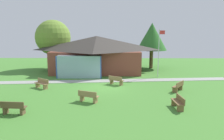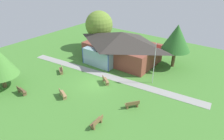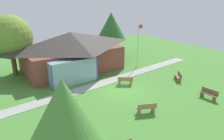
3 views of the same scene
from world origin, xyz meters
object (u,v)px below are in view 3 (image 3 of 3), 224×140
Objects in this scene: flagpole at (138,43)px; bench_mid_left at (68,105)px; pavilion at (71,51)px; bench_front_right at (209,94)px; bench_front_center at (146,108)px; bench_rear_near_path at (125,81)px; bench_mid_right at (178,77)px; tree_behind_pavilion_right at (111,26)px; tree_behind_pavilion_left at (10,37)px; tree_lawn_corner at (65,120)px.

flagpole is 12.65m from bench_mid_left.
pavilion is 7.84× the size of bench_mid_left.
pavilion reaches higher than bench_front_right.
bench_rear_near_path is at bearing 92.24° from bench_front_center.
flagpole is 3.62× the size of bench_mid_right.
tree_behind_pavilion_right is (-0.31, 11.97, 3.91)m from bench_mid_right.
pavilion is 8.13m from tree_behind_pavilion_right.
bench_rear_near_path is 0.98× the size of bench_front_right.
bench_front_right is 20.27m from tree_behind_pavilion_left.
bench_front_right is (6.05, -1.23, 0.00)m from bench_front_center.
tree_behind_pavilion_right is at bearing 87.92° from flagpole.
bench_mid_left is (-11.88, 0.87, 0.00)m from bench_mid_right.
bench_front_right is 0.29× the size of tree_lawn_corner.
bench_mid_right is at bearing -148.86° from bench_mid_left.
bench_rear_near_path is at bearing -116.91° from tree_behind_pavilion_right.
tree_lawn_corner reaches higher than bench_front_right.
tree_behind_pavilion_right reaches higher than bench_front_right.
tree_behind_pavilion_right is at bearing 50.97° from tree_lawn_corner.
bench_mid_right is 4.38m from bench_front_right.
tree_behind_pavilion_left is (-5.93, 2.06, 1.89)m from pavilion.
tree_lawn_corner is (-6.90, -14.98, 1.14)m from pavilion.
pavilion is 2.20× the size of flagpole.
bench_front_center and bench_front_right have the same top height.
flagpole is at bearing -22.69° from tree_behind_pavilion_left.
pavilion is at bearing -80.97° from bench_mid_left.
bench_rear_near_path is (2.02, 5.19, 0.00)m from bench_front_center.
tree_lawn_corner is at bearing -129.03° from tree_behind_pavilion_right.
pavilion is at bearing 22.44° from bench_front_right.
tree_lawn_corner is at bearing 149.07° from bench_mid_right.
bench_front_center is at bearing -127.38° from flagpole.
bench_rear_near_path is 1.00× the size of bench_mid_left.
tree_lawn_corner is (-2.74, -6.55, 3.06)m from bench_mid_left.
bench_rear_near_path is 1.02× the size of bench_mid_right.
tree_lawn_corner is at bearing -93.25° from tree_behind_pavilion_left.
bench_mid_left is at bearing -136.18° from tree_behind_pavilion_right.
pavilion is at bearing -19.15° from tree_behind_pavilion_left.
bench_front_center is 7.86m from bench_mid_right.
bench_front_right is 16.66m from tree_behind_pavilion_right.
tree_lawn_corner is 0.81× the size of tree_behind_pavilion_left.
bench_mid_left is at bearing -156.24° from flagpole.
bench_mid_left is (-4.60, 3.83, 0.00)m from bench_front_center.
bench_mid_left is 0.22× the size of tree_behind_pavilion_left.
tree_behind_pavilion_right reaches higher than bench_mid_left.
tree_lawn_corner is at bearing -140.67° from flagpole.
tree_behind_pavilion_right is (0.22, 6.11, 1.39)m from flagpole.
pavilion is 7.47× the size of bench_front_center.
bench_front_right is at bearing 11.98° from bench_front_center.
flagpole reaches higher than bench_front_center.
bench_front_center is at bearing -115.01° from tree_behind_pavilion_right.
tree_behind_pavilion_left is (-1.78, 10.48, 3.81)m from bench_mid_left.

